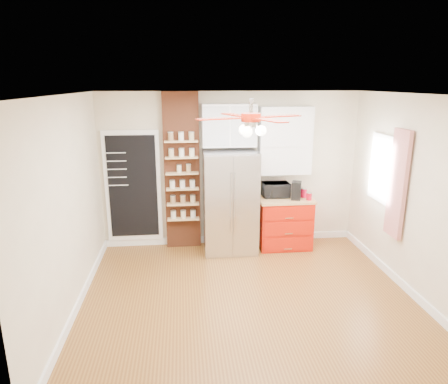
{
  "coord_description": "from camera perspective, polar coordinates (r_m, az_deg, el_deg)",
  "views": [
    {
      "loc": [
        -0.84,
        -4.82,
        2.84
      ],
      "look_at": [
        -0.23,
        0.9,
        1.25
      ],
      "focal_mm": 32.0,
      "sensor_mm": 36.0,
      "label": 1
    }
  ],
  "objects": [
    {
      "name": "coffee_maker",
      "position": [
        6.92,
        10.3,
        0.21
      ],
      "size": [
        0.21,
        0.23,
        0.31
      ],
      "primitive_type": "cube",
      "rotation": [
        0.0,
        0.0,
        -0.35
      ],
      "color": "black",
      "rests_on": "red_cabinet"
    },
    {
      "name": "upper_glass_cabinet",
      "position": [
        6.73,
        0.72,
        9.52
      ],
      "size": [
        0.9,
        0.35,
        0.7
      ],
      "primitive_type": "cube",
      "color": "white",
      "rests_on": "wall_back"
    },
    {
      "name": "wall_right",
      "position": [
        5.92,
        25.67,
        -0.73
      ],
      "size": [
        0.02,
        4.0,
        2.7
      ],
      "primitive_type": "cube",
      "color": "beige",
      "rests_on": "floor"
    },
    {
      "name": "brick_pillar",
      "position": [
        6.9,
        -6.01,
        2.86
      ],
      "size": [
        0.6,
        0.16,
        2.7
      ],
      "primitive_type": "cube",
      "color": "brown",
      "rests_on": "floor"
    },
    {
      "name": "pantry_jar_oats",
      "position": [
        6.77,
        -6.43,
        3.31
      ],
      "size": [
        0.1,
        0.1,
        0.12
      ],
      "primitive_type": "cylinder",
      "rotation": [
        0.0,
        0.0,
        0.3
      ],
      "color": "beige",
      "rests_on": "brick_pillar"
    },
    {
      "name": "fridge",
      "position": [
        6.79,
        0.88,
        -1.41
      ],
      "size": [
        0.9,
        0.7,
        1.75
      ],
      "primitive_type": "cube",
      "color": "#B8B8BD",
      "rests_on": "floor"
    },
    {
      "name": "chalkboard",
      "position": [
        7.06,
        -12.87,
        0.74
      ],
      "size": [
        0.95,
        0.05,
        1.95
      ],
      "color": "white",
      "rests_on": "wall_back"
    },
    {
      "name": "ceiling_fan",
      "position": [
        4.91,
        3.87,
        10.51
      ],
      "size": [
        1.4,
        1.4,
        0.44
      ],
      "color": "silver",
      "rests_on": "ceiling"
    },
    {
      "name": "pantry_jar_beans",
      "position": [
        6.76,
        -5.1,
        3.37
      ],
      "size": [
        0.09,
        0.09,
        0.13
      ],
      "primitive_type": "cylinder",
      "rotation": [
        0.0,
        0.0,
        -0.02
      ],
      "color": "#95784B",
      "rests_on": "brick_pillar"
    },
    {
      "name": "red_cabinet",
      "position": [
        7.15,
        8.58,
        -4.29
      ],
      "size": [
        0.94,
        0.64,
        0.9
      ],
      "color": "#BB1706",
      "rests_on": "floor"
    },
    {
      "name": "canister_right",
      "position": [
        7.08,
        11.35,
        -0.15
      ],
      "size": [
        0.1,
        0.1,
        0.15
      ],
      "primitive_type": "cylinder",
      "rotation": [
        0.0,
        0.0,
        -0.03
      ],
      "color": "#BB0A2A",
      "rests_on": "red_cabinet"
    },
    {
      "name": "wall_front",
      "position": [
        3.3,
        9.57,
        -11.68
      ],
      "size": [
        4.5,
        0.02,
        2.7
      ],
      "primitive_type": "cube",
      "color": "beige",
      "rests_on": "floor"
    },
    {
      "name": "wall_left",
      "position": [
        5.24,
        -21.41,
        -2.21
      ],
      "size": [
        0.02,
        4.0,
        2.7
      ],
      "primitive_type": "cube",
      "color": "beige",
      "rests_on": "floor"
    },
    {
      "name": "wall_back",
      "position": [
        7.03,
        0.94,
        3.18
      ],
      "size": [
        4.5,
        0.02,
        2.7
      ],
      "primitive_type": "cube",
      "color": "beige",
      "rests_on": "floor"
    },
    {
      "name": "canister_left",
      "position": [
        6.94,
        12.05,
        -0.63
      ],
      "size": [
        0.11,
        0.11,
        0.13
      ],
      "primitive_type": "cylinder",
      "rotation": [
        0.0,
        0.0,
        0.3
      ],
      "color": "#B0091C",
      "rests_on": "red_cabinet"
    },
    {
      "name": "toaster_oven",
      "position": [
        7.02,
        7.39,
        0.32
      ],
      "size": [
        0.47,
        0.33,
        0.26
      ],
      "primitive_type": "imported",
      "rotation": [
        0.0,
        0.0,
        0.03
      ],
      "color": "black",
      "rests_on": "red_cabinet"
    },
    {
      "name": "curtain",
      "position": [
        6.15,
        23.56,
        1.04
      ],
      "size": [
        0.06,
        0.4,
        1.55
      ],
      "primitive_type": "cube",
      "color": "red",
      "rests_on": "wall_right"
    },
    {
      "name": "window",
      "position": [
        6.62,
        21.74,
        3.07
      ],
      "size": [
        0.04,
        0.75,
        1.05
      ],
      "primitive_type": "cube",
      "color": "white",
      "rests_on": "wall_right"
    },
    {
      "name": "upper_shelf_unit",
      "position": [
        6.97,
        8.7,
        7.28
      ],
      "size": [
        0.9,
        0.3,
        1.15
      ],
      "primitive_type": "cube",
      "color": "white",
      "rests_on": "wall_back"
    },
    {
      "name": "ceiling",
      "position": [
        4.9,
        3.93,
        13.73
      ],
      "size": [
        4.5,
        4.5,
        0.0
      ],
      "primitive_type": "plane",
      "color": "white",
      "rests_on": "wall_back"
    },
    {
      "name": "floor",
      "position": [
        5.66,
        3.42,
        -14.74
      ],
      "size": [
        4.5,
        4.5,
        0.0
      ],
      "primitive_type": "plane",
      "color": "brown",
      "rests_on": "ground"
    }
  ]
}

